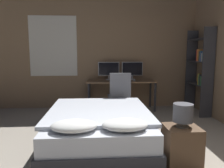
% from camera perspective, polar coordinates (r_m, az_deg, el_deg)
% --- Properties ---
extents(wall_back, '(12.00, 0.08, 2.70)m').
position_cam_1_polar(wall_back, '(5.57, 1.44, 7.82)').
color(wall_back, '#8E7051').
rests_on(wall_back, ground_plane).
extents(bed, '(1.53, 1.95, 0.59)m').
position_cam_1_polar(bed, '(3.39, -3.39, -11.15)').
color(bed, '#2D2D33').
rests_on(bed, ground_plane).
extents(nightstand, '(0.41, 0.39, 0.48)m').
position_cam_1_polar(nightstand, '(2.93, 17.69, -15.06)').
color(nightstand, brown).
rests_on(nightstand, ground_plane).
extents(bedside_lamp, '(0.24, 0.24, 0.29)m').
position_cam_1_polar(bedside_lamp, '(2.80, 18.05, -7.26)').
color(bedside_lamp, gray).
rests_on(bedside_lamp, nightstand).
extents(desk, '(1.66, 0.57, 0.72)m').
position_cam_1_polar(desk, '(5.28, 2.45, -0.02)').
color(desk, '#846042').
rests_on(desk, ground_plane).
extents(monitor_left, '(0.52, 0.16, 0.44)m').
position_cam_1_polar(monitor_left, '(5.40, -0.85, 3.78)').
color(monitor_left, '#B7B7BC').
rests_on(monitor_left, desk).
extents(monitor_right, '(0.52, 0.16, 0.44)m').
position_cam_1_polar(monitor_right, '(5.46, 5.33, 3.80)').
color(monitor_right, '#B7B7BC').
rests_on(monitor_right, desk).
extents(keyboard, '(0.39, 0.13, 0.02)m').
position_cam_1_polar(keyboard, '(5.09, 2.68, 0.76)').
color(keyboard, '#B7B7BC').
rests_on(keyboard, desk).
extents(computer_mouse, '(0.07, 0.05, 0.04)m').
position_cam_1_polar(computer_mouse, '(5.13, 5.84, 0.88)').
color(computer_mouse, '#B7B7BC').
rests_on(computer_mouse, desk).
extents(office_chair, '(0.52, 0.52, 0.98)m').
position_cam_1_polar(office_chair, '(4.61, 1.97, -4.21)').
color(office_chair, black).
rests_on(office_chair, ground_plane).
extents(bookshelf, '(0.27, 0.85, 1.92)m').
position_cam_1_polar(bookshelf, '(5.28, 22.23, 4.08)').
color(bookshelf, '#333338').
rests_on(bookshelf, ground_plane).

